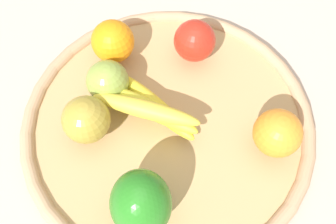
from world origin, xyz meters
The scene contains 9 objects.
ground_plane centered at (0.00, 0.00, 0.00)m, with size 2.40×2.40×0.00m, color #BEAB9D.
basket centered at (0.00, 0.00, 0.02)m, with size 0.46×0.46×0.03m.
orange_1 centered at (0.16, -0.03, 0.07)m, with size 0.07×0.07×0.07m, color orange.
apple_0 centered at (0.03, 0.13, 0.07)m, with size 0.07×0.07×0.07m, color red.
banana_bunch centered at (-0.03, 0.00, 0.06)m, with size 0.17×0.13×0.05m.
apple_2 centered at (-0.12, -0.03, 0.07)m, with size 0.07×0.07×0.07m, color #A99235.
bell_pepper centered at (-0.02, -0.15, 0.08)m, with size 0.09×0.08×0.10m, color #267C20.
orange_0 centered at (-0.10, 0.11, 0.07)m, with size 0.07×0.07×0.07m, color orange.
apple_1 centered at (-0.10, 0.04, 0.06)m, with size 0.07×0.07×0.07m, color #89A143.
Camera 1 is at (0.02, -0.28, 0.56)m, focal length 41.37 mm.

